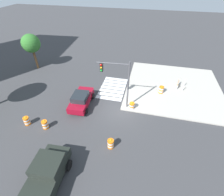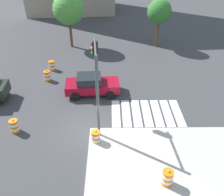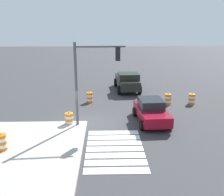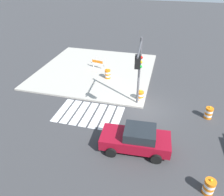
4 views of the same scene
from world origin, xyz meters
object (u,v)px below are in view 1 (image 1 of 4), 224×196
Objects in this scene: street_tree_streetside_near at (31,44)px; traffic_barrel_near_corner at (111,144)px; construction_barricade at (179,84)px; traffic_barrel_crosswalk_end at (132,106)px; traffic_barrel_on_sidewalk at (161,90)px; traffic_light_pole at (117,77)px; sports_car at (81,99)px; pickup_truck at (46,177)px; traffic_barrel_median_near at (27,121)px; traffic_barrel_median_far at (45,125)px.

traffic_barrel_near_corner is at bearing -128.43° from street_tree_streetside_near.
traffic_barrel_crosswalk_end is at bearing 135.42° from construction_barricade.
traffic_light_pole reaches higher than traffic_barrel_on_sidewalk.
traffic_barrel_crosswalk_end is at bearing -11.67° from traffic_barrel_near_corner.
pickup_truck is at bearing -174.04° from sports_car.
sports_car is at bearing -45.97° from traffic_barrel_median_near.
traffic_barrel_median_far is 13.90m from traffic_barrel_on_sidewalk.
sports_car is 4.65m from traffic_barrel_median_far.
traffic_barrel_near_corner is 6.81m from traffic_barrel_median_far.
traffic_barrel_on_sidewalk is 2.84m from construction_barricade.
pickup_truck is 5.16× the size of traffic_barrel_on_sidewalk.
traffic_barrel_crosswalk_end and traffic_barrel_median_near have the same top height.
street_tree_streetside_near is at bearing 66.14° from traffic_light_pole.
sports_car is 6.66m from traffic_barrel_near_corner.
traffic_barrel_median_near is at bearing 89.38° from traffic_barrel_median_far.
sports_car is at bearing 118.58° from construction_barricade.
street_tree_streetside_near is at bearing 35.00° from pickup_truck.
traffic_barrel_near_corner is 1.00× the size of traffic_barrel_on_sidewalk.
traffic_barrel_crosswalk_end is 17.41m from street_tree_streetside_near.
sports_car is at bearing 116.08° from traffic_barrel_on_sidewalk.
traffic_barrel_median_far is at bearing 127.40° from construction_barricade.
sports_car is 5.76m from traffic_barrel_crosswalk_end.
traffic_barrel_crosswalk_end is (0.57, -5.72, -0.36)m from sports_car.
construction_barricade is at bearing -52.69° from traffic_barrel_on_sidewalk.
traffic_barrel_near_corner and traffic_barrel_median_far have the same top height.
street_tree_streetside_near reaches higher than traffic_barrel_near_corner.
traffic_barrel_near_corner is 12.67m from construction_barricade.
traffic_barrel_crosswalk_end is 1.00× the size of traffic_barrel_median_far.
traffic_barrel_median_far is 16.74m from construction_barricade.
construction_barricade reaches higher than traffic_barrel_median_near.
traffic_barrel_on_sidewalk is at bearing -30.97° from pickup_truck.
traffic_barrel_near_corner is at bearing -94.64° from traffic_barrel_median_near.
sports_car is 0.83× the size of street_tree_streetside_near.
pickup_truck is 10.62m from traffic_barrel_crosswalk_end.
traffic_light_pole reaches higher than pickup_truck.
traffic_light_pole is at bearing -52.35° from traffic_barrel_median_far.
traffic_barrel_on_sidewalk is at bearing -52.58° from traffic_barrel_median_far.
traffic_barrel_near_corner is 19.13m from street_tree_streetside_near.
traffic_light_pole is at bearing -17.80° from pickup_truck.
sports_car reaches higher than traffic_barrel_crosswalk_end.
traffic_light_pole is (9.54, -3.07, 2.94)m from pickup_truck.
traffic_light_pole is 15.44m from street_tree_streetside_near.
traffic_barrel_median_near is (-4.65, 9.94, 0.00)m from traffic_barrel_crosswalk_end.
traffic_light_pole is (0.65, -3.99, 3.10)m from sports_car.
traffic_light_pole is (4.73, -8.22, 3.46)m from traffic_barrel_median_near.
traffic_barrel_median_near is 1.00× the size of traffic_barrel_median_far.
traffic_barrel_on_sidewalk reaches higher than traffic_barrel_median_near.
street_tree_streetside_near is (6.90, 10.13, 3.11)m from sports_car.
traffic_light_pole reaches higher than traffic_barrel_near_corner.
pickup_truck reaches higher than sports_car.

